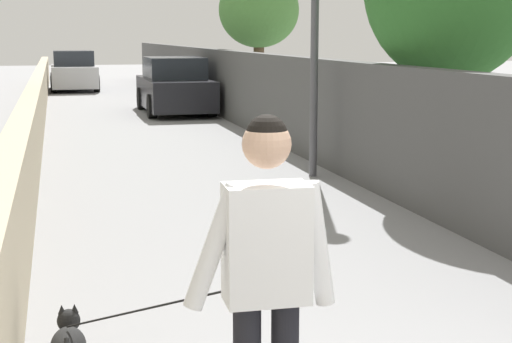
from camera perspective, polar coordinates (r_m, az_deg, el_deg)
ground_plane at (r=16.39m, az=-7.79°, el=2.59°), size 80.00×80.00×0.00m
wall_left at (r=14.23m, az=-16.45°, el=3.36°), size 48.00×0.30×1.11m
fence_right at (r=14.84m, az=2.32°, el=5.30°), size 48.00×0.30×1.76m
tree_right_mid at (r=21.88m, az=0.22°, el=11.96°), size 2.27×2.27×3.90m
person_skateboarder at (r=3.47m, az=0.78°, el=-7.45°), size 0.23×0.71×1.73m
car_near at (r=21.29m, az=-6.12°, el=6.30°), size 4.04×1.80×1.54m
car_far at (r=30.75m, az=-13.49°, el=7.27°), size 3.91×1.80×1.54m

